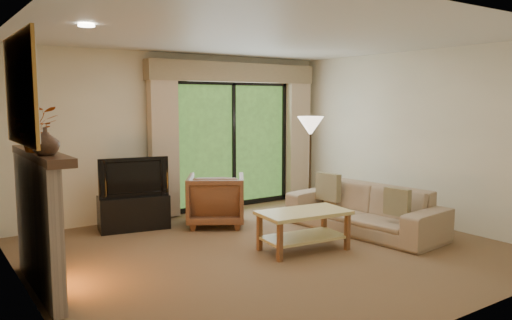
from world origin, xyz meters
TOP-DOWN VIEW (x-y plane):
  - floor at (0.00, 0.00)m, footprint 5.50×5.50m
  - ceiling at (0.00, 0.00)m, footprint 5.50×5.50m
  - wall_back at (0.00, 2.50)m, footprint 5.00×0.00m
  - wall_front at (0.00, -2.50)m, footprint 5.00×0.00m
  - wall_left at (-2.75, 0.00)m, footprint 0.00×5.00m
  - wall_right at (2.75, 0.00)m, footprint 0.00×5.00m
  - fireplace at (-2.63, 0.20)m, footprint 0.24×1.70m
  - mirror at (-2.71, 0.20)m, footprint 0.07×1.45m
  - sliding_door at (1.00, 2.45)m, footprint 2.26×0.10m
  - curtain_left at (-0.35, 2.34)m, footprint 0.45×0.18m
  - curtain_right at (2.35, 2.34)m, footprint 0.45×0.18m
  - cornice at (1.00, 2.36)m, footprint 3.20×0.24m
  - media_console at (-1.01, 1.95)m, footprint 1.04×0.61m
  - tv at (-1.01, 1.95)m, footprint 0.99×0.30m
  - armchair at (0.09, 1.48)m, footprint 1.14×1.15m
  - sofa at (1.61, -0.04)m, footprint 1.13×2.34m
  - pillow_near at (1.53, -0.69)m, footprint 0.13×0.37m
  - pillow_far at (1.53, 0.61)m, footprint 0.15×0.42m
  - coffee_table at (0.34, -0.24)m, footprint 1.17×0.73m
  - floor_lamp at (1.71, 1.23)m, footprint 0.54×0.54m
  - vase at (-2.61, -0.24)m, footprint 0.26×0.26m
  - branches at (-2.61, 0.12)m, footprint 0.41×0.36m

SIDE VIEW (x-z plane):
  - floor at x=0.00m, z-range 0.00..0.00m
  - media_console at x=-1.01m, z-range 0.00..0.49m
  - coffee_table at x=0.34m, z-range 0.00..0.50m
  - sofa at x=1.61m, z-range 0.00..0.66m
  - armchair at x=0.09m, z-range 0.00..0.77m
  - pillow_near at x=1.53m, z-range 0.37..0.73m
  - pillow_far at x=1.53m, z-range 0.35..0.77m
  - fireplace at x=-2.63m, z-range 0.00..1.37m
  - tv at x=-1.01m, z-range 0.49..1.05m
  - floor_lamp at x=1.71m, z-range 0.00..1.60m
  - sliding_door at x=1.00m, z-range 0.02..2.18m
  - curtain_left at x=-0.35m, z-range 0.02..2.38m
  - curtain_right at x=2.35m, z-range 0.02..2.38m
  - wall_back at x=0.00m, z-range -1.20..3.80m
  - wall_front at x=0.00m, z-range -1.20..3.80m
  - wall_left at x=-2.75m, z-range -1.20..3.80m
  - wall_right at x=2.75m, z-range -1.20..3.80m
  - vase at x=-2.61m, z-range 1.37..1.62m
  - branches at x=-2.61m, z-range 1.37..1.80m
  - mirror at x=-2.71m, z-range 1.44..2.46m
  - cornice at x=1.00m, z-range 2.16..2.48m
  - ceiling at x=0.00m, z-range 2.60..2.60m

